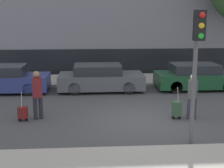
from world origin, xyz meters
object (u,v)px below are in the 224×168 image
at_px(pedestrian_left, 37,92).
at_px(trolley_right, 177,109).
at_px(pedestrian_right, 193,94).
at_px(parked_car_2, 196,77).
at_px(traffic_light, 197,52).
at_px(trolley_left, 23,112).
at_px(parked_car_0, 4,80).
at_px(parked_car_1, 100,78).

relative_size(pedestrian_left, trolley_right, 1.49).
xyz_separation_m(pedestrian_left, pedestrian_right, (5.55, -0.35, -0.07)).
distance_m(parked_car_2, traffic_light, 7.71).
relative_size(pedestrian_right, trolley_right, 1.39).
distance_m(pedestrian_left, trolley_left, 0.88).
xyz_separation_m(parked_car_0, parked_car_1, (4.72, 0.01, -0.00)).
relative_size(trolley_right, traffic_light, 0.31).
bearing_deg(traffic_light, trolley_right, 84.85).
bearing_deg(trolley_left, traffic_light, -25.70).
bearing_deg(parked_car_0, pedestrian_left, -61.24).
bearing_deg(parked_car_2, pedestrian_left, -149.78).
bearing_deg(parked_car_0, parked_car_2, -0.01).
relative_size(parked_car_1, pedestrian_right, 2.52).
xyz_separation_m(parked_car_0, trolley_right, (7.33, -4.58, -0.24)).
bearing_deg(parked_car_1, parked_car_0, -179.85).
height_order(parked_car_0, parked_car_2, parked_car_0).
relative_size(pedestrian_left, trolley_left, 1.66).
bearing_deg(parked_car_2, traffic_light, -109.58).
bearing_deg(trolley_left, parked_car_1, 56.94).
relative_size(trolley_left, pedestrian_right, 0.64).
bearing_deg(parked_car_0, trolley_left, -67.78).
xyz_separation_m(trolley_left, trolley_right, (5.51, -0.13, 0.06)).
height_order(parked_car_2, traffic_light, traffic_light).
bearing_deg(parked_car_1, traffic_light, -71.14).
relative_size(parked_car_1, trolley_right, 3.51).
bearing_deg(parked_car_1, parked_car_2, -0.16).
bearing_deg(parked_car_1, pedestrian_left, -119.38).
distance_m(trolley_left, traffic_light, 6.35).
xyz_separation_m(parked_car_2, traffic_light, (-2.49, -6.99, 2.11)).
relative_size(parked_car_0, parked_car_1, 1.02).
xyz_separation_m(pedestrian_left, trolley_left, (-0.51, -0.21, -0.69)).
bearing_deg(trolley_right, pedestrian_right, -0.96).
bearing_deg(parked_car_2, parked_car_1, 179.84).
bearing_deg(pedestrian_left, pedestrian_right, -25.89).
relative_size(parked_car_1, traffic_light, 1.09).
relative_size(parked_car_0, pedestrian_left, 2.41).
height_order(pedestrian_right, traffic_light, traffic_light).
bearing_deg(traffic_light, parked_car_1, 108.86).
height_order(parked_car_2, pedestrian_left, pedestrian_left).
bearing_deg(trolley_left, pedestrian_left, 22.31).
bearing_deg(trolley_right, parked_car_0, 147.99).
height_order(parked_car_2, trolley_left, parked_car_2).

